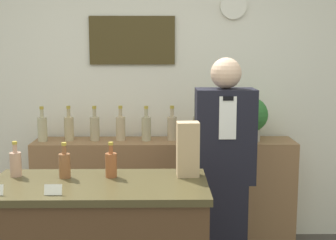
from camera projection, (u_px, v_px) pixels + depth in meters
back_wall at (152, 87)px, 4.08m from camera, size 5.20×0.09×2.70m
back_shelf at (164, 193)px, 3.99m from camera, size 2.18×0.36×0.92m
shopkeeper at (224, 174)px, 3.31m from camera, size 0.41×0.26×1.63m
potted_plant at (251, 117)px, 3.87m from camera, size 0.29×0.29×0.37m
paper_bag at (188, 149)px, 2.72m from camera, size 0.13×0.11×0.32m
price_card_right at (53, 190)px, 2.39m from camera, size 0.09×0.02×0.06m
counter_bottle_0 at (16, 163)px, 2.73m from camera, size 0.07×0.07×0.21m
counter_bottle_1 at (65, 165)px, 2.70m from camera, size 0.07×0.07×0.21m
counter_bottle_2 at (111, 164)px, 2.71m from camera, size 0.07×0.07×0.21m
shelf_bottle_0 at (42, 128)px, 3.87m from camera, size 0.08×0.08×0.29m
shelf_bottle_1 at (69, 128)px, 3.90m from camera, size 0.08×0.08×0.29m
shelf_bottle_2 at (95, 128)px, 3.90m from camera, size 0.08×0.08×0.29m
shelf_bottle_3 at (121, 127)px, 3.91m from camera, size 0.08×0.08×0.29m
shelf_bottle_4 at (146, 128)px, 3.90m from camera, size 0.08×0.08×0.29m
shelf_bottle_5 at (172, 127)px, 3.91m from camera, size 0.08×0.08×0.29m
shelf_bottle_6 at (198, 128)px, 3.90m from camera, size 0.08×0.08×0.29m
shelf_bottle_7 at (223, 127)px, 3.92m from camera, size 0.08×0.08×0.29m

